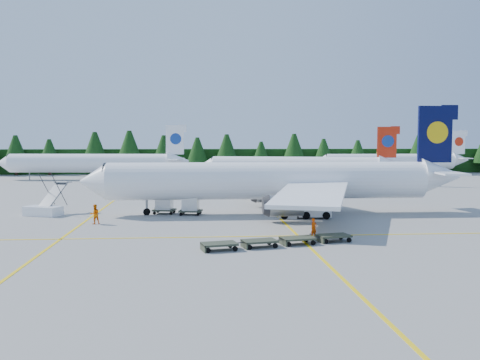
{
  "coord_description": "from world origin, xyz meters",
  "views": [
    {
      "loc": [
        -2.53,
        -50.98,
        8.25
      ],
      "look_at": [
        2.41,
        12.02,
        3.5
      ],
      "focal_mm": 40.0,
      "sensor_mm": 36.0,
      "label": 1
    }
  ],
  "objects": [
    {
      "name": "taxi_stripe_b",
      "position": [
        6.0,
        20.0,
        0.01
      ],
      "size": [
        0.25,
        120.0,
        0.01
      ],
      "primitive_type": "cube",
      "color": "yellow",
      "rests_on": "ground"
    },
    {
      "name": "taxi_stripe_cross",
      "position": [
        0.0,
        -6.0,
        0.01
      ],
      "size": [
        80.0,
        0.25,
        0.01
      ],
      "primitive_type": "cube",
      "color": "yellow",
      "rests_on": "ground"
    },
    {
      "name": "service_truck",
      "position": [
        8.67,
        4.46,
        1.32
      ],
      "size": [
        5.64,
        2.37,
        2.66
      ],
      "rotation": [
        0.0,
        0.0,
        -0.07
      ],
      "color": "white",
      "rests_on": "ground"
    },
    {
      "name": "uld_pair",
      "position": [
        -4.87,
        8.27,
        1.26
      ],
      "size": [
        5.65,
        3.32,
        1.87
      ],
      "rotation": [
        0.0,
        0.0,
        -0.17
      ],
      "color": "#353B2B",
      "rests_on": "ground"
    },
    {
      "name": "crew_a",
      "position": [
        7.14,
        -7.1,
        0.83
      ],
      "size": [
        0.72,
        0.65,
        1.66
      ],
      "primitive_type": "imported",
      "rotation": [
        0.0,
        0.0,
        0.52
      ],
      "color": "#FF4A05",
      "rests_on": "ground"
    },
    {
      "name": "ground",
      "position": [
        0.0,
        0.0,
        0.0
      ],
      "size": [
        320.0,
        320.0,
        0.0
      ],
      "primitive_type": "plane",
      "color": "gray",
      "rests_on": "ground"
    },
    {
      "name": "airliner_red",
      "position": [
        14.94,
        48.59,
        3.2
      ],
      "size": [
        36.04,
        29.3,
        10.66
      ],
      "rotation": [
        0.0,
        0.0,
        -0.24
      ],
      "color": "white",
      "rests_on": "ground"
    },
    {
      "name": "airstairs",
      "position": [
        -19.36,
        8.66,
        0.76
      ],
      "size": [
        4.55,
        5.93,
        3.5
      ],
      "rotation": [
        0.0,
        0.0,
        -0.38
      ],
      "color": "white",
      "rests_on": "ground"
    },
    {
      "name": "airliner_navy",
      "position": [
        4.47,
        7.86,
        3.64
      ],
      "size": [
        41.55,
        34.23,
        12.09
      ],
      "rotation": [
        0.0,
        0.0,
        0.0
      ],
      "color": "white",
      "rests_on": "ground"
    },
    {
      "name": "airliner_far_right",
      "position": [
        41.35,
        71.04,
        3.27
      ],
      "size": [
        35.88,
        4.01,
        10.44
      ],
      "rotation": [
        0.0,
        0.0,
        0.01
      ],
      "color": "white",
      "rests_on": "ground"
    },
    {
      "name": "crew_b",
      "position": [
        -12.69,
        1.98,
        0.97
      ],
      "size": [
        1.19,
        1.11,
        1.95
      ],
      "primitive_type": "imported",
      "rotation": [
        0.0,
        0.0,
        3.65
      ],
      "color": "orange",
      "rests_on": "ground"
    },
    {
      "name": "dolly_train",
      "position": [
        3.71,
        -10.15,
        0.49
      ],
      "size": [
        12.29,
        4.86,
        0.15
      ],
      "rotation": [
        0.0,
        0.0,
        0.21
      ],
      "color": "#353B2B",
      "rests_on": "ground"
    },
    {
      "name": "airliner_far_left",
      "position": [
        -26.08,
        61.21,
        3.53
      ],
      "size": [
        38.73,
        7.37,
        11.27
      ],
      "rotation": [
        0.0,
        0.0,
        -0.1
      ],
      "color": "white",
      "rests_on": "ground"
    },
    {
      "name": "treeline_hedge",
      "position": [
        0.0,
        82.0,
        3.0
      ],
      "size": [
        220.0,
        4.0,
        6.0
      ],
      "primitive_type": "cube",
      "color": "black",
      "rests_on": "ground"
    },
    {
      "name": "crew_c",
      "position": [
        9.99,
        5.47,
        0.83
      ],
      "size": [
        0.61,
        0.77,
        1.65
      ],
      "primitive_type": "imported",
      "rotation": [
        0.0,
        0.0,
        1.33
      ],
      "color": "#E33D04",
      "rests_on": "ground"
    },
    {
      "name": "taxi_stripe_a",
      "position": [
        -14.0,
        20.0,
        0.01
      ],
      "size": [
        0.25,
        120.0,
        0.01
      ],
      "primitive_type": "cube",
      "color": "yellow",
      "rests_on": "ground"
    }
  ]
}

